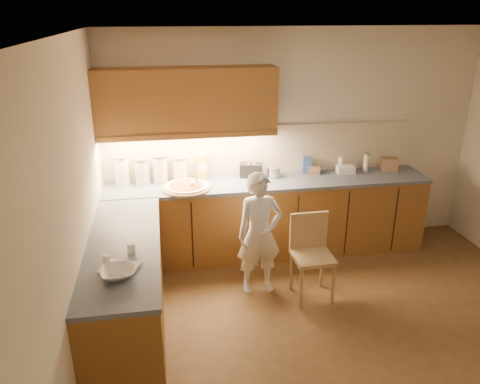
{
  "coord_description": "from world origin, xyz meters",
  "views": [
    {
      "loc": [
        -1.58,
        -3.25,
        2.76
      ],
      "look_at": [
        -0.8,
        1.2,
        1.0
      ],
      "focal_mm": 35.0,
      "sensor_mm": 36.0,
      "label": 1
    }
  ],
  "objects_px": {
    "child": "(259,234)",
    "wooden_chair": "(311,250)",
    "pizza_on_board": "(187,187)",
    "oil_jug": "(202,166)",
    "toaster": "(251,170)"
  },
  "relations": [
    {
      "from": "oil_jug",
      "to": "toaster",
      "type": "distance_m",
      "value": 0.58
    },
    {
      "from": "toaster",
      "to": "oil_jug",
      "type": "bearing_deg",
      "value": -166.62
    },
    {
      "from": "child",
      "to": "wooden_chair",
      "type": "height_order",
      "value": "child"
    },
    {
      "from": "wooden_chair",
      "to": "toaster",
      "type": "bearing_deg",
      "value": 108.9
    },
    {
      "from": "pizza_on_board",
      "to": "child",
      "type": "xyz_separation_m",
      "value": [
        0.68,
        -0.69,
        -0.3
      ]
    },
    {
      "from": "pizza_on_board",
      "to": "oil_jug",
      "type": "bearing_deg",
      "value": 55.84
    },
    {
      "from": "oil_jug",
      "to": "pizza_on_board",
      "type": "bearing_deg",
      "value": -124.16
    },
    {
      "from": "oil_jug",
      "to": "toaster",
      "type": "height_order",
      "value": "oil_jug"
    },
    {
      "from": "pizza_on_board",
      "to": "toaster",
      "type": "height_order",
      "value": "pizza_on_board"
    },
    {
      "from": "child",
      "to": "toaster",
      "type": "relative_size",
      "value": 4.48
    },
    {
      "from": "pizza_on_board",
      "to": "wooden_chair",
      "type": "xyz_separation_m",
      "value": [
        1.18,
        -0.85,
        -0.44
      ]
    },
    {
      "from": "pizza_on_board",
      "to": "oil_jug",
      "type": "distance_m",
      "value": 0.39
    },
    {
      "from": "pizza_on_board",
      "to": "oil_jug",
      "type": "height_order",
      "value": "oil_jug"
    },
    {
      "from": "pizza_on_board",
      "to": "wooden_chair",
      "type": "height_order",
      "value": "pizza_on_board"
    },
    {
      "from": "wooden_chair",
      "to": "pizza_on_board",
      "type": "bearing_deg",
      "value": 143.55
    }
  ]
}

